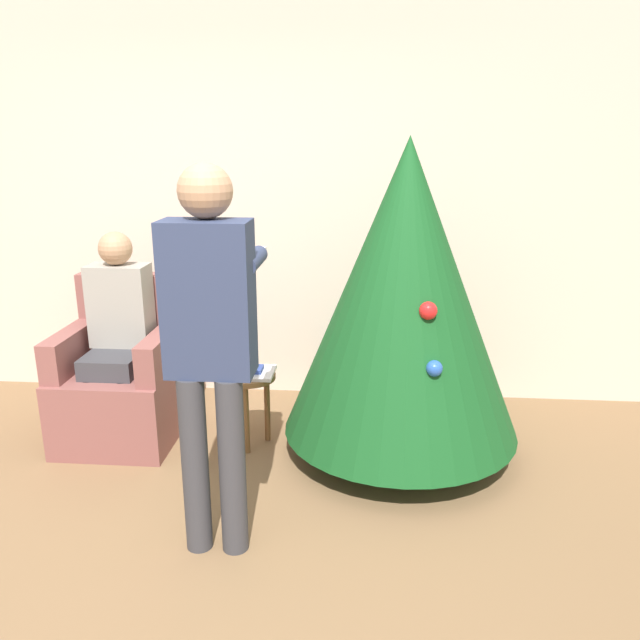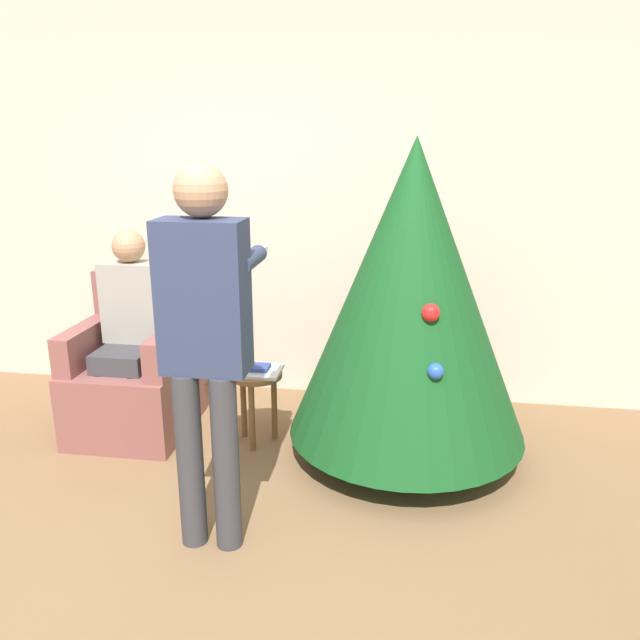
{
  "view_description": "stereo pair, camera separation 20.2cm",
  "coord_description": "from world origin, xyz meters",
  "px_view_note": "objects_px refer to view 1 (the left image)",
  "views": [
    {
      "loc": [
        0.74,
        -2.08,
        1.83
      ],
      "look_at": [
        0.5,
        0.84,
        0.96
      ],
      "focal_mm": 35.0,
      "sensor_mm": 36.0,
      "label": 1
    },
    {
      "loc": [
        0.94,
        -2.05,
        1.83
      ],
      "look_at": [
        0.5,
        0.84,
        0.96
      ],
      "focal_mm": 35.0,
      "sensor_mm": 36.0,
      "label": 2
    }
  ],
  "objects_px": {
    "person_seated": "(117,328)",
    "person_standing": "(210,331)",
    "armchair": "(124,382)",
    "side_stool": "(249,389)",
    "christmas_tree": "(404,291)"
  },
  "relations": [
    {
      "from": "armchair",
      "to": "person_standing",
      "type": "height_order",
      "value": "person_standing"
    },
    {
      "from": "person_standing",
      "to": "side_stool",
      "type": "distance_m",
      "value": 1.16
    },
    {
      "from": "armchair",
      "to": "person_seated",
      "type": "height_order",
      "value": "person_seated"
    },
    {
      "from": "person_seated",
      "to": "side_stool",
      "type": "bearing_deg",
      "value": -3.91
    },
    {
      "from": "person_standing",
      "to": "side_stool",
      "type": "height_order",
      "value": "person_standing"
    },
    {
      "from": "person_seated",
      "to": "armchair",
      "type": "bearing_deg",
      "value": 90.0
    },
    {
      "from": "armchair",
      "to": "side_stool",
      "type": "relative_size",
      "value": 2.15
    },
    {
      "from": "person_seated",
      "to": "person_standing",
      "type": "relative_size",
      "value": 0.74
    },
    {
      "from": "christmas_tree",
      "to": "person_standing",
      "type": "relative_size",
      "value": 1.06
    },
    {
      "from": "side_stool",
      "to": "armchair",
      "type": "bearing_deg",
      "value": 174.21
    },
    {
      "from": "christmas_tree",
      "to": "person_seated",
      "type": "bearing_deg",
      "value": 177.65
    },
    {
      "from": "person_standing",
      "to": "side_stool",
      "type": "relative_size",
      "value": 3.76
    },
    {
      "from": "christmas_tree",
      "to": "person_standing",
      "type": "height_order",
      "value": "christmas_tree"
    },
    {
      "from": "armchair",
      "to": "side_stool",
      "type": "bearing_deg",
      "value": -5.79
    },
    {
      "from": "armchair",
      "to": "person_standing",
      "type": "xyz_separation_m",
      "value": [
        0.84,
        -1.04,
        0.68
      ]
    }
  ]
}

